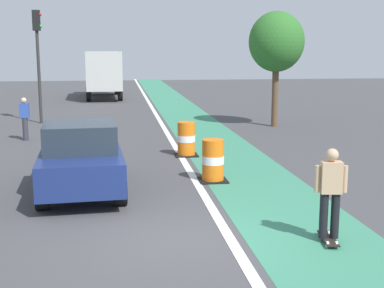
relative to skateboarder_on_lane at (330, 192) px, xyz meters
name	(u,v)px	position (x,y,z in m)	size (l,w,h in m)	color
ground_plane	(180,239)	(-2.59, 0.51, -0.91)	(100.00, 100.00, 0.00)	#424244
bike_lane_strip	(204,133)	(-0.19, 12.51, -0.91)	(2.50, 80.00, 0.01)	#387F60
lane_divider_stripe	(167,134)	(-1.69, 12.51, -0.91)	(0.20, 80.00, 0.01)	silver
skateboarder_on_lane	(330,192)	(0.00, 0.00, 0.00)	(0.56, 0.82, 1.69)	black
parked_sedan_nearest	(81,158)	(-4.53, 3.95, -0.08)	(2.11, 4.20, 1.70)	navy
traffic_barrel_front	(213,161)	(-1.25, 4.60, -0.38)	(0.73, 0.73, 1.09)	orange
traffic_barrel_mid	(186,139)	(-1.51, 7.98, -0.38)	(0.73, 0.73, 1.09)	orange
delivery_truck_down_block	(103,72)	(-4.65, 28.98, 0.94)	(2.66, 7.70, 3.23)	beige
traffic_light_corner	(38,46)	(-7.19, 16.42, 2.59)	(0.41, 0.32, 5.10)	#2D2D2D
pedestrian_crossing	(25,118)	(-7.11, 11.67, -0.05)	(0.34, 0.20, 1.61)	#33333D
street_tree_sidewalk	(276,42)	(3.21, 13.93, 2.76)	(2.40, 2.40, 5.00)	brown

